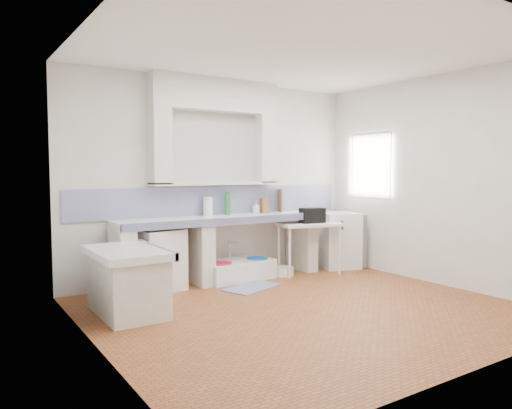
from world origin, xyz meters
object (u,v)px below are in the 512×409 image
side_table (309,248)px  fridge (338,240)px  sink (237,271)px  stove (158,260)px

side_table → fridge: fridge is taller
fridge → sink: bearing=-166.5°
sink → fridge: 1.82m
stove → sink: stove is taller
stove → fridge: size_ratio=0.90×
stove → side_table: 2.27m
side_table → fridge: bearing=22.3°
side_table → fridge: 0.69m
sink → side_table: 1.16m
stove → fridge: bearing=-13.0°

